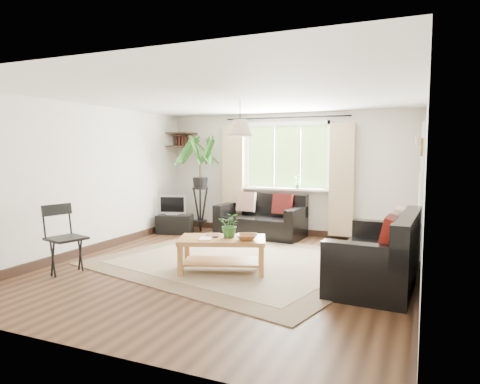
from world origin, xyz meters
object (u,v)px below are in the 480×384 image
at_px(sofa_right, 376,250).
at_px(tv_stand, 175,224).
at_px(coffee_table, 222,255).
at_px(sofa_back, 260,217).
at_px(palm_stand, 200,184).
at_px(folding_chair, 66,240).

height_order(sofa_right, tv_stand, sofa_right).
xyz_separation_m(coffee_table, tv_stand, (-2.09, 2.14, -0.05)).
relative_size(sofa_back, palm_stand, 0.84).
height_order(sofa_back, coffee_table, sofa_back).
distance_m(sofa_right, coffee_table, 2.02).
height_order(coffee_table, tv_stand, coffee_table).
distance_m(sofa_right, palm_stand, 4.35).
bearing_deg(coffee_table, palm_stand, 124.16).
bearing_deg(palm_stand, coffee_table, -55.84).
height_order(palm_stand, folding_chair, palm_stand).
xyz_separation_m(coffee_table, palm_stand, (-1.71, 2.52, 0.75)).
distance_m(sofa_back, coffee_table, 2.52).
height_order(sofa_back, palm_stand, palm_stand).
bearing_deg(palm_stand, tv_stand, -135.47).
xyz_separation_m(sofa_back, folding_chair, (-1.52, -3.38, 0.08)).
xyz_separation_m(sofa_right, tv_stand, (-4.08, 1.84, -0.24)).
distance_m(sofa_right, folding_chair, 4.06).
bearing_deg(sofa_right, coffee_table, -78.23).
height_order(tv_stand, folding_chair, folding_chair).
bearing_deg(tv_stand, coffee_table, -62.14).
relative_size(coffee_table, folding_chair, 1.25).
bearing_deg(folding_chair, sofa_back, -8.64).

